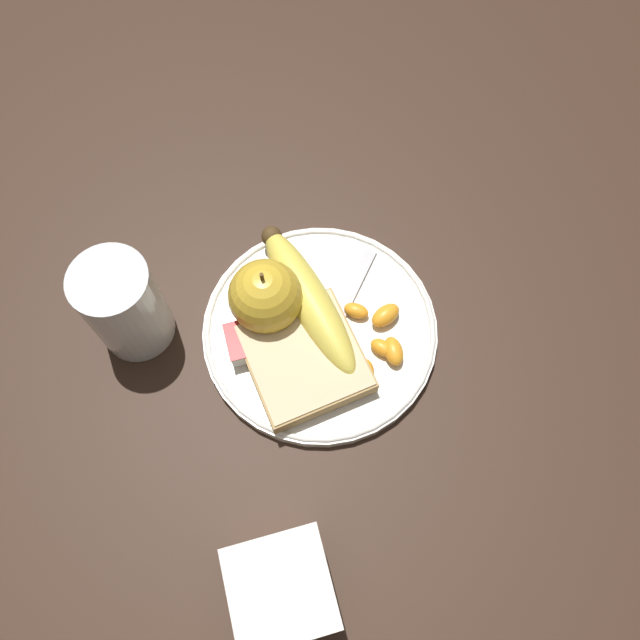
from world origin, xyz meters
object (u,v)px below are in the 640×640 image
object	(u,v)px
apple	(265,296)
banana	(307,298)
juice_glass	(126,307)
condiment_caddy	(282,589)
plate	(320,330)
jam_packet	(243,340)
bread_slice	(304,359)
fork	(332,332)

from	to	relation	value
apple	banana	bearing A→B (deg)	-95.60
juice_glass	condiment_caddy	xyz separation A→B (m)	(-0.28, -0.08, -0.01)
apple	juice_glass	bearing A→B (deg)	80.60
plate	condiment_caddy	world-z (taller)	condiment_caddy
jam_packet	apple	bearing A→B (deg)	-48.25
juice_glass	condiment_caddy	world-z (taller)	juice_glass
juice_glass	bread_slice	bearing A→B (deg)	-118.81
jam_packet	juice_glass	bearing A→B (deg)	63.80
banana	apple	bearing A→B (deg)	84.40
juice_glass	bread_slice	xyz separation A→B (m)	(-0.08, -0.15, -0.03)
apple	banana	size ratio (longest dim) A/B	0.45
fork	jam_packet	xyz separation A→B (m)	(0.01, 0.09, 0.01)
bread_slice	fork	size ratio (longest dim) A/B	0.86
apple	plate	bearing A→B (deg)	-123.77
juice_glass	apple	size ratio (longest dim) A/B	1.35
bread_slice	condiment_caddy	world-z (taller)	condiment_caddy
fork	condiment_caddy	distance (m)	0.24
plate	apple	distance (m)	0.07
bread_slice	apple	bearing A→B (deg)	19.13
banana	jam_packet	size ratio (longest dim) A/B	4.58
banana	jam_packet	world-z (taller)	banana
juice_glass	jam_packet	xyz separation A→B (m)	(-0.05, -0.10, -0.03)
fork	condiment_caddy	size ratio (longest dim) A/B	1.80
juice_glass	bread_slice	world-z (taller)	juice_glass
bread_slice	jam_packet	xyz separation A→B (m)	(0.03, 0.05, -0.00)
bread_slice	banana	bearing A→B (deg)	-17.93
plate	fork	distance (m)	0.01
fork	jam_packet	bearing A→B (deg)	-57.86
condiment_caddy	jam_packet	bearing A→B (deg)	-3.86
condiment_caddy	fork	bearing A→B (deg)	-25.27
plate	fork	xyz separation A→B (m)	(-0.01, -0.01, 0.01)
apple	condiment_caddy	size ratio (longest dim) A/B	1.00
plate	juice_glass	world-z (taller)	juice_glass
apple	condiment_caddy	xyz separation A→B (m)	(-0.26, 0.05, -0.01)
banana	fork	bearing A→B (deg)	-156.06
jam_packet	condiment_caddy	distance (m)	0.23
banana	fork	world-z (taller)	banana
plate	banana	xyz separation A→B (m)	(0.03, 0.01, 0.02)
juice_glass	fork	size ratio (longest dim) A/B	0.76
fork	condiment_caddy	xyz separation A→B (m)	(-0.22, 0.10, 0.03)
apple	jam_packet	bearing A→B (deg)	131.75
apple	jam_packet	distance (m)	0.05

